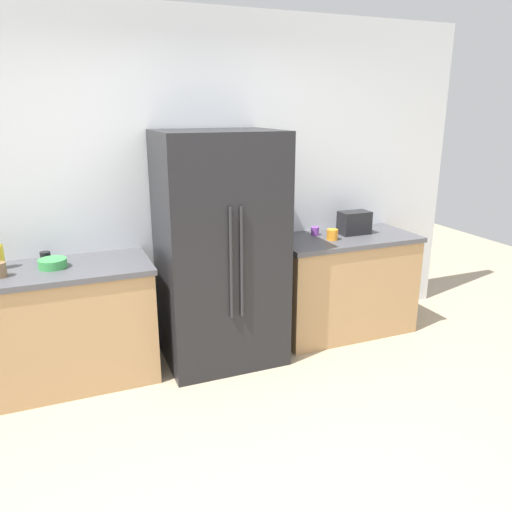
{
  "coord_description": "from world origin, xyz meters",
  "views": [
    {
      "loc": [
        -0.96,
        -2.08,
        1.96
      ],
      "look_at": [
        0.07,
        0.45,
        1.14
      ],
      "focal_mm": 34.77,
      "sensor_mm": 36.0,
      "label": 1
    }
  ],
  "objects_px": {
    "cup_a": "(45,257)",
    "cup_b": "(332,235)",
    "refrigerator": "(220,250)",
    "toaster": "(354,223)",
    "cup_c": "(315,231)",
    "bowl_a": "(53,263)"
  },
  "relations": [
    {
      "from": "cup_a",
      "to": "cup_b",
      "type": "relative_size",
      "value": 0.79
    },
    {
      "from": "toaster",
      "to": "bowl_a",
      "type": "height_order",
      "value": "toaster"
    },
    {
      "from": "cup_b",
      "to": "cup_c",
      "type": "height_order",
      "value": "cup_b"
    },
    {
      "from": "refrigerator",
      "to": "cup_a",
      "type": "distance_m",
      "value": 1.27
    },
    {
      "from": "refrigerator",
      "to": "cup_a",
      "type": "relative_size",
      "value": 24.26
    },
    {
      "from": "cup_a",
      "to": "cup_c",
      "type": "bearing_deg",
      "value": -1.1
    },
    {
      "from": "cup_a",
      "to": "cup_b",
      "type": "distance_m",
      "value": 2.26
    },
    {
      "from": "toaster",
      "to": "cup_b",
      "type": "xyz_separation_m",
      "value": [
        -0.28,
        -0.11,
        -0.05
      ]
    },
    {
      "from": "refrigerator",
      "to": "cup_b",
      "type": "height_order",
      "value": "refrigerator"
    },
    {
      "from": "refrigerator",
      "to": "cup_a",
      "type": "height_order",
      "value": "refrigerator"
    },
    {
      "from": "toaster",
      "to": "cup_a",
      "type": "xyz_separation_m",
      "value": [
        -2.53,
        0.13,
        -0.06
      ]
    },
    {
      "from": "cup_c",
      "to": "bowl_a",
      "type": "distance_m",
      "value": 2.14
    },
    {
      "from": "cup_c",
      "to": "bowl_a",
      "type": "relative_size",
      "value": 0.38
    },
    {
      "from": "refrigerator",
      "to": "cup_c",
      "type": "xyz_separation_m",
      "value": [
        0.94,
        0.2,
        0.02
      ]
    },
    {
      "from": "refrigerator",
      "to": "cup_c",
      "type": "distance_m",
      "value": 0.96
    },
    {
      "from": "toaster",
      "to": "cup_b",
      "type": "height_order",
      "value": "toaster"
    },
    {
      "from": "cup_a",
      "to": "cup_b",
      "type": "bearing_deg",
      "value": -6.1
    },
    {
      "from": "cup_a",
      "to": "cup_c",
      "type": "distance_m",
      "value": 2.19
    },
    {
      "from": "toaster",
      "to": "cup_b",
      "type": "relative_size",
      "value": 2.82
    },
    {
      "from": "toaster",
      "to": "cup_a",
      "type": "distance_m",
      "value": 2.53
    },
    {
      "from": "bowl_a",
      "to": "refrigerator",
      "type": "bearing_deg",
      "value": -3.37
    },
    {
      "from": "cup_b",
      "to": "cup_a",
      "type": "bearing_deg",
      "value": 173.9
    }
  ]
}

